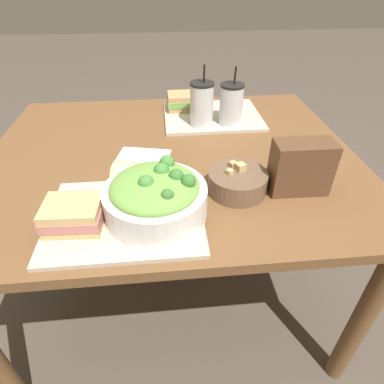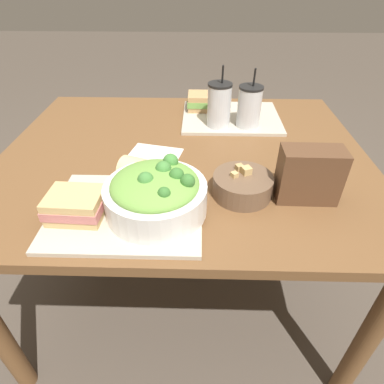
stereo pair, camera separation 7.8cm
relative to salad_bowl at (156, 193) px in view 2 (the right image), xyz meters
The scene contains 13 objects.
ground_plane 0.84m from the salad_bowl, 80.95° to the left, with size 12.00×12.00×0.00m, color #4C4238.
dining_table 0.36m from the salad_bowl, 80.95° to the left, with size 1.22×1.00×0.70m.
tray_near 0.10m from the salad_bowl, behind, with size 0.39×0.31×0.01m.
tray_far 0.64m from the salad_bowl, 69.02° to the left, with size 0.39×0.31×0.01m.
salad_bowl is the anchor object (origin of this frame).
soup_bowl 0.24m from the salad_bowl, 21.95° to the left, with size 0.16×0.16×0.08m.
sandwich_near 0.20m from the salad_bowl, behind, with size 0.14×0.11×0.06m.
baguette_near 0.12m from the salad_bowl, 114.39° to the left, with size 0.14×0.12×0.08m.
sandwich_far 0.68m from the salad_bowl, 80.19° to the left, with size 0.13×0.11×0.06m.
drink_cup_dark 0.54m from the salad_bowl, 71.13° to the left, with size 0.09×0.09×0.22m.
drink_cup_red 0.58m from the salad_bowl, 60.80° to the left, with size 0.09×0.09×0.21m.
chip_bag 0.40m from the salad_bowl, 11.41° to the left, with size 0.16×0.08×0.15m.
napkin_folded 0.31m from the salad_bowl, 98.34° to the left, with size 0.19×0.15×0.00m.
Camera 2 is at (0.05, -0.95, 1.24)m, focal length 30.00 mm.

